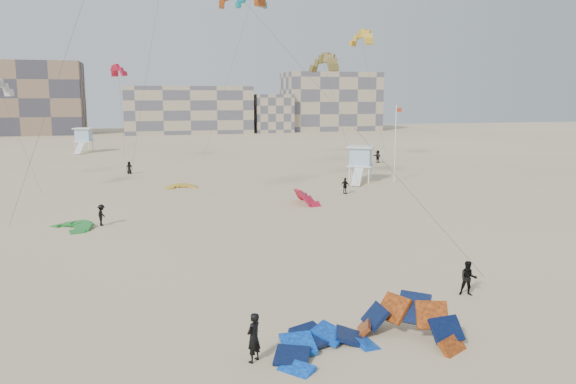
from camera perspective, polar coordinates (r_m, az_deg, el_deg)
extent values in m
plane|color=beige|center=(21.91, -8.01, -15.85)|extent=(320.00, 320.00, 0.00)
imported|color=black|center=(20.72, -3.51, -14.54)|extent=(0.79, 0.77, 1.83)
imported|color=black|center=(28.40, 17.85, -8.36)|extent=(1.00, 0.91, 1.68)
imported|color=black|center=(43.56, -18.41, -2.24)|extent=(0.82, 1.14, 1.59)
imported|color=black|center=(55.07, 5.83, 0.63)|extent=(0.88, 0.97, 1.59)
imported|color=black|center=(71.75, -15.83, 2.40)|extent=(0.85, 0.65, 1.55)
imported|color=black|center=(81.70, 9.09, 3.58)|extent=(0.85, 1.76, 1.82)
cylinder|color=#3F3F3F|center=(41.97, -22.52, 10.04)|extent=(6.30, 4.94, 18.42)
cylinder|color=#3F3F3F|center=(38.54, 3.86, 9.81)|extent=(6.43, 28.62, 17.04)
cylinder|color=#3F3F3F|center=(56.21, -25.57, 4.81)|extent=(3.94, 5.18, 9.13)
cylinder|color=#3F3F3F|center=(62.37, -13.87, 13.35)|extent=(4.99, 9.84, 25.42)
cylinder|color=#3F3F3F|center=(57.03, 5.37, 7.06)|extent=(1.62, 6.28, 11.71)
cylinder|color=#3F3F3F|center=(80.34, 8.72, 9.30)|extent=(4.35, 0.59, 16.10)
cylinder|color=#3F3F3F|center=(76.47, -6.25, 11.05)|extent=(6.69, 1.39, 20.64)
cylinder|color=#3F3F3F|center=(81.62, -16.54, 7.53)|extent=(0.40, 2.19, 11.83)
cube|color=white|center=(63.20, 7.37, 2.69)|extent=(3.70, 3.70, 0.14)
cube|color=#A2C5DE|center=(63.09, 7.39, 3.63)|extent=(3.04, 3.04, 1.94)
cube|color=white|center=(62.98, 7.41, 4.58)|extent=(3.83, 3.83, 0.16)
cube|color=white|center=(60.93, 8.27, 1.52)|extent=(2.19, 2.88, 1.61)
cube|color=white|center=(102.08, -20.01, 4.87)|extent=(3.36, 3.36, 0.14)
cube|color=#A2C5DE|center=(102.00, -20.05, 5.48)|extent=(2.76, 2.76, 2.03)
cube|color=white|center=(101.94, -20.08, 6.09)|extent=(3.48, 3.48, 0.16)
cube|color=white|center=(99.44, -20.12, 4.18)|extent=(1.58, 3.03, 1.68)
cylinder|color=white|center=(63.05, 10.84, 4.81)|extent=(0.11, 0.11, 8.50)
cube|color=red|center=(62.99, 11.21, 8.18)|extent=(0.64, 0.02, 0.42)
cube|color=#81644D|center=(156.18, -25.26, 8.61)|extent=(28.00, 14.00, 18.00)
cube|color=tan|center=(150.20, -10.15, 8.22)|extent=(32.00, 16.00, 12.00)
cube|color=tan|center=(160.38, 4.35, 9.14)|extent=(26.00, 14.00, 16.00)
cube|color=tan|center=(151.62, -1.68, 8.00)|extent=(10.00, 10.00, 10.00)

